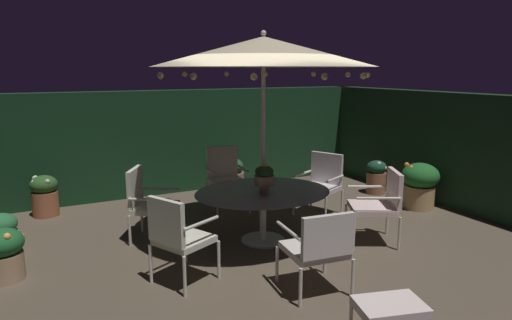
{
  "coord_description": "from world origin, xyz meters",
  "views": [
    {
      "loc": [
        -2.8,
        -5.14,
        2.33
      ],
      "look_at": [
        -0.04,
        0.25,
        1.1
      ],
      "focal_mm": 31.6,
      "sensor_mm": 36.0,
      "label": 1
    }
  ],
  "objects": [
    {
      "name": "ground_plane",
      "position": [
        0.0,
        0.0,
        -0.01
      ],
      "size": [
        7.6,
        6.58,
        0.02
      ],
      "primitive_type": "cube",
      "color": "brown"
    },
    {
      "name": "hedge_backdrop_rear",
      "position": [
        0.0,
        3.14,
        0.97
      ],
      "size": [
        7.6,
        0.3,
        1.95
      ],
      "primitive_type": "cube",
      "color": "#15361D",
      "rests_on": "ground_plane"
    },
    {
      "name": "hedge_backdrop_right",
      "position": [
        3.65,
        0.0,
        0.97
      ],
      "size": [
        0.3,
        6.58,
        1.95
      ],
      "primitive_type": "cube",
      "color": "#19341E",
      "rests_on": "ground_plane"
    },
    {
      "name": "patio_dining_table",
      "position": [
        -0.04,
        0.04,
        0.61
      ],
      "size": [
        1.88,
        1.59,
        0.72
      ],
      "color": "silver",
      "rests_on": "ground_plane"
    },
    {
      "name": "patio_umbrella",
      "position": [
        -0.04,
        0.04,
        2.54
      ],
      "size": [
        2.87,
        2.87,
        2.81
      ],
      "color": "silver",
      "rests_on": "ground_plane"
    },
    {
      "name": "centerpiece_planter",
      "position": [
        -0.1,
        -0.1,
        0.95
      ],
      "size": [
        0.26,
        0.26,
        0.4
      ],
      "color": "tan",
      "rests_on": "patio_dining_table"
    },
    {
      "name": "patio_chair_north",
      "position": [
        -0.22,
        -1.53,
        0.54
      ],
      "size": [
        0.7,
        0.69,
        0.92
      ],
      "color": "silver",
      "rests_on": "ground_plane"
    },
    {
      "name": "patio_chair_northeast",
      "position": [
        1.36,
        -0.71,
        0.58
      ],
      "size": [
        0.84,
        0.84,
        1.0
      ],
      "color": "silver",
      "rests_on": "ground_plane"
    },
    {
      "name": "patio_chair_east",
      "position": [
        1.4,
        0.71,
        0.55
      ],
      "size": [
        0.77,
        0.8,
        0.98
      ],
      "color": "silver",
      "rests_on": "ground_plane"
    },
    {
      "name": "patio_chair_southeast",
      "position": [
        0.09,
        1.63,
        0.59
      ],
      "size": [
        0.64,
        0.67,
        1.05
      ],
      "color": "silver",
      "rests_on": "ground_plane"
    },
    {
      "name": "patio_chair_south",
      "position": [
        -1.42,
        0.84,
        0.56
      ],
      "size": [
        0.81,
        0.79,
        1.0
      ],
      "color": "silver",
      "rests_on": "ground_plane"
    },
    {
      "name": "patio_chair_southwest",
      "position": [
        -1.46,
        -0.65,
        0.58
      ],
      "size": [
        0.75,
        0.74,
        1.0
      ],
      "color": "silver",
      "rests_on": "ground_plane"
    },
    {
      "name": "ottoman_footrest",
      "position": [
        -0.2,
        -2.55,
        0.34
      ],
      "size": [
        0.65,
        0.53,
        0.39
      ],
      "color": "beige",
      "rests_on": "ground_plane"
    },
    {
      "name": "potted_plant_back_center",
      "position": [
        -3.21,
        1.19,
        0.27
      ],
      "size": [
        0.39,
        0.39,
        0.54
      ],
      "color": "beige",
      "rests_on": "ground_plane"
    },
    {
      "name": "potted_plant_left_far",
      "position": [
        -2.65,
        2.62,
        0.35
      ],
      "size": [
        0.42,
        0.42,
        0.66
      ],
      "color": "#A9603F",
      "rests_on": "ground_plane"
    },
    {
      "name": "potted_plant_right_near",
      "position": [
        -3.17,
        0.33,
        0.32
      ],
      "size": [
        0.46,
        0.46,
        0.6
      ],
      "color": "tan",
      "rests_on": "ground_plane"
    },
    {
      "name": "potted_plant_left_near",
      "position": [
        0.57,
        2.45,
        0.34
      ],
      "size": [
        0.45,
        0.45,
        0.68
      ],
      "color": "#886552",
      "rests_on": "ground_plane"
    },
    {
      "name": "potted_plant_front_corner",
      "position": [
        3.02,
        0.15,
        0.43
      ],
      "size": [
        0.62,
        0.62,
        0.78
      ],
      "color": "tan",
      "rests_on": "ground_plane"
    },
    {
      "name": "potted_plant_back_left",
      "position": [
        3.02,
        1.21,
        0.33
      ],
      "size": [
        0.37,
        0.37,
        0.64
      ],
      "color": "#9F6344",
      "rests_on": "ground_plane"
    }
  ]
}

